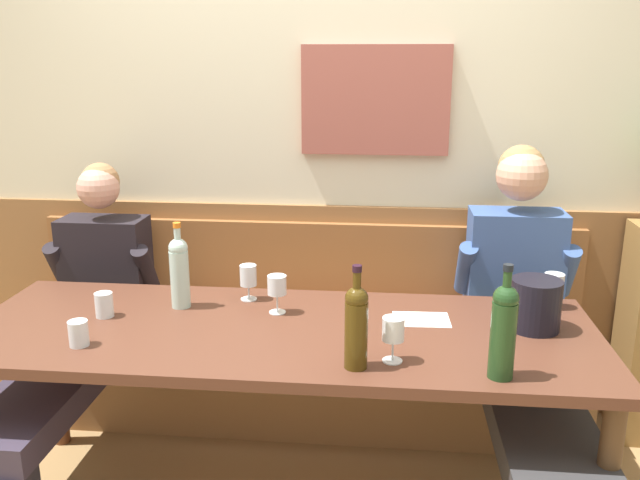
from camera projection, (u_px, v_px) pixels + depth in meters
room_wall_back at (310, 124)px, 3.13m from camera, size 6.80×0.12×2.80m
wood_wainscot_panel at (309, 305)px, 3.32m from camera, size 6.80×0.03×1.02m
wall_bench at (304, 365)px, 3.18m from camera, size 2.60×0.42×0.94m
dining_table at (281, 348)px, 2.44m from camera, size 2.30×0.82×0.75m
person_right_seat at (75, 327)px, 2.83m from camera, size 0.50×1.23×1.24m
person_left_seat at (525, 327)px, 2.66m from camera, size 0.51×1.25×1.35m
ice_bucket at (535, 305)px, 2.38m from camera, size 0.18×0.18×0.19m
wine_bottle_clear_water at (179, 270)px, 2.58m from camera, size 0.07×0.07×0.34m
wine_bottle_green_tall at (503, 329)px, 2.00m from camera, size 0.08×0.08×0.36m
wine_bottle_amber_mid at (356, 324)px, 2.07m from camera, size 0.07×0.07×0.34m
wine_glass_center_front at (248, 278)px, 2.67m from camera, size 0.07×0.07×0.15m
wine_glass_right_end at (554, 284)px, 2.59m from camera, size 0.08×0.08×0.14m
wine_glass_near_bucket at (277, 287)px, 2.53m from camera, size 0.07×0.07×0.15m
wine_glass_left_end at (393, 330)px, 2.12m from camera, size 0.07×0.07×0.15m
water_tumbler_left at (79, 333)px, 2.26m from camera, size 0.07×0.07×0.09m
water_tumbler_right at (104, 305)px, 2.51m from camera, size 0.07×0.07×0.09m
tasting_sheet_left_guest at (421, 319)px, 2.49m from camera, size 0.22×0.16×0.00m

